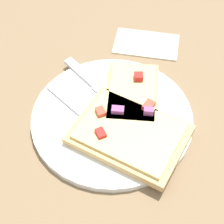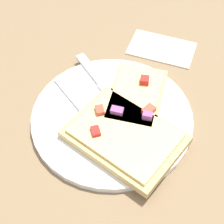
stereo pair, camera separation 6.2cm
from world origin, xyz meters
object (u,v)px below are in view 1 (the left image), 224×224
(knife, at_px, (99,88))
(pizza_slice_corner, at_px, (132,95))
(napkin, at_px, (146,43))
(plate, at_px, (112,118))
(pizza_slice_main, at_px, (129,134))
(fork, at_px, (93,123))

(knife, height_order, pizza_slice_corner, pizza_slice_corner)
(napkin, bearing_deg, plate, 80.56)
(pizza_slice_corner, bearing_deg, napkin, 172.36)
(knife, distance_m, pizza_slice_corner, 0.06)
(napkin, bearing_deg, pizza_slice_corner, 87.81)
(plate, height_order, knife, knife)
(knife, relative_size, napkin, 1.44)
(pizza_slice_main, bearing_deg, plate, 151.42)
(plate, height_order, pizza_slice_corner, pizza_slice_corner)
(pizza_slice_corner, xyz_separation_m, napkin, (-0.01, -0.16, -0.02))
(knife, bearing_deg, plate, -19.88)
(pizza_slice_corner, bearing_deg, knife, -106.56)
(fork, xyz_separation_m, pizza_slice_main, (-0.06, 0.02, 0.01))
(plate, bearing_deg, pizza_slice_corner, -122.18)
(plate, distance_m, knife, 0.07)
(fork, height_order, knife, knife)
(plate, height_order, napkin, plate)
(fork, bearing_deg, pizza_slice_main, 21.52)
(plate, bearing_deg, fork, 40.58)
(plate, xyz_separation_m, napkin, (-0.03, -0.20, -0.00))
(knife, bearing_deg, napkin, 103.84)
(pizza_slice_corner, bearing_deg, pizza_slice_main, -0.04)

